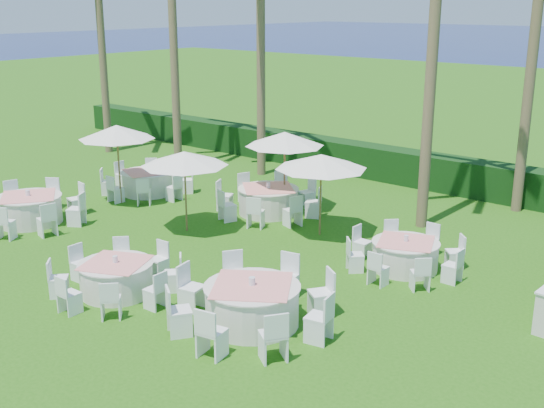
{
  "coord_description": "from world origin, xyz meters",
  "views": [
    {
      "loc": [
        12.63,
        -9.66,
        6.4
      ],
      "look_at": [
        1.73,
        3.45,
        1.3
      ],
      "focal_mm": 45.0,
      "sensor_mm": 36.0,
      "label": 1
    }
  ],
  "objects": [
    {
      "name": "ground",
      "position": [
        0.0,
        0.0,
        0.0
      ],
      "size": [
        120.0,
        120.0,
        0.0
      ],
      "primitive_type": "plane",
      "color": "#20560E",
      "rests_on": "ground"
    },
    {
      "name": "banquet_table_a",
      "position": [
        -5.36,
        0.64,
        0.45
      ],
      "size": [
        3.38,
        3.38,
        1.02
      ],
      "color": "silver",
      "rests_on": "ground"
    },
    {
      "name": "umbrella_d",
      "position": [
        1.95,
        5.32,
        2.13
      ],
      "size": [
        2.58,
        2.58,
        2.34
      ],
      "color": "brown",
      "rests_on": "ground"
    },
    {
      "name": "umbrella_a",
      "position": [
        -4.99,
        3.74,
        2.36
      ],
      "size": [
        2.45,
        2.45,
        2.59
      ],
      "color": "brown",
      "rests_on": "ground"
    },
    {
      "name": "umbrella_c",
      "position": [
        -0.32,
        6.54,
        2.3
      ],
      "size": [
        2.46,
        2.46,
        2.52
      ],
      "color": "brown",
      "rests_on": "ground"
    },
    {
      "name": "banquet_table_b",
      "position": [
        0.78,
        -0.92,
        0.39
      ],
      "size": [
        2.96,
        2.96,
        0.9
      ],
      "color": "silver",
      "rests_on": "ground"
    },
    {
      "name": "palm_f",
      "position": [
        -11.77,
        8.42,
        4.2
      ],
      "size": [
        4.21,
        4.38,
        7.53
      ],
      "color": "brown",
      "rests_on": "ground"
    },
    {
      "name": "palm_a",
      "position": [
        -7.24,
        8.38,
        6.17
      ],
      "size": [
        4.38,
        4.22,
        11.37
      ],
      "color": "brown",
      "rests_on": "ground"
    },
    {
      "name": "banquet_table_d",
      "position": [
        -5.16,
        5.04,
        0.42
      ],
      "size": [
        3.13,
        3.13,
        0.95
      ],
      "color": "silver",
      "rests_on": "ground"
    },
    {
      "name": "palm_d",
      "position": [
        5.37,
        11.23,
        4.88
      ],
      "size": [
        4.41,
        4.08,
        8.84
      ],
      "color": "brown",
      "rests_on": "ground"
    },
    {
      "name": "umbrella_b",
      "position": [
        -1.23,
        3.15,
        2.14
      ],
      "size": [
        2.49,
        2.49,
        2.34
      ],
      "color": "brown",
      "rests_on": "ground"
    },
    {
      "name": "banquet_table_e",
      "position": [
        -0.49,
        5.94,
        0.44
      ],
      "size": [
        3.26,
        3.26,
        1.0
      ],
      "color": "silver",
      "rests_on": "ground"
    },
    {
      "name": "banquet_table_f",
      "position": [
        5.1,
        4.55,
        0.39
      ],
      "size": [
        2.9,
        2.9,
        0.89
      ],
      "color": "silver",
      "rests_on": "ground"
    },
    {
      "name": "hedge",
      "position": [
        0.0,
        12.0,
        0.6
      ],
      "size": [
        34.0,
        1.0,
        1.2
      ],
      "primitive_type": "cube",
      "color": "black",
      "rests_on": "ground"
    },
    {
      "name": "palm_b",
      "position": [
        -3.94,
        9.63,
        4.47
      ],
      "size": [
        4.2,
        4.39,
        8.06
      ],
      "color": "brown",
      "rests_on": "ground"
    },
    {
      "name": "banquet_table_c",
      "position": [
        4.17,
        -0.12,
        0.46
      ],
      "size": [
        3.49,
        3.49,
        1.04
      ],
      "color": "silver",
      "rests_on": "ground"
    }
  ]
}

